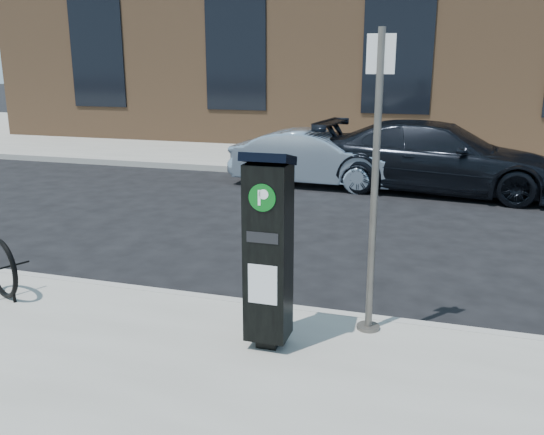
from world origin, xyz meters
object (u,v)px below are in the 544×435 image
at_px(car_silver, 315,158).
at_px(bike_rack, 2,268).
at_px(parking_kiosk, 268,249).
at_px(car_dark, 437,157).
at_px(sign_pole, 375,189).

bearing_deg(car_silver, bike_rack, 169.15).
bearing_deg(parking_kiosk, car_dark, 81.12).
xyz_separation_m(parking_kiosk, car_dark, (1.26, 8.09, -0.34)).
distance_m(sign_pole, car_silver, 7.74).
bearing_deg(car_dark, sign_pole, -177.07).
relative_size(sign_pole, bike_rack, 4.10).
relative_size(sign_pole, car_silver, 0.76).
height_order(sign_pole, car_silver, sign_pole).
bearing_deg(sign_pole, car_silver, 106.34).
height_order(parking_kiosk, bike_rack, parking_kiosk).
relative_size(parking_kiosk, bike_rack, 2.63).
relative_size(sign_pole, car_dark, 0.55).
height_order(parking_kiosk, car_silver, parking_kiosk).
height_order(parking_kiosk, car_dark, parking_kiosk).
xyz_separation_m(parking_kiosk, bike_rack, (-3.19, 0.22, -0.60)).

